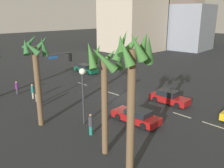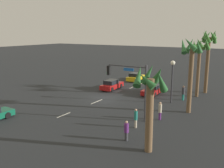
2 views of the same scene
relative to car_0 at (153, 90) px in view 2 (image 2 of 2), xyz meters
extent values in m
plane|color=#232628|center=(5.69, -4.36, -0.59)|extent=(220.00, 220.00, 0.00)
cube|color=silver|center=(-12.31, -4.36, -0.59)|extent=(2.50, 0.14, 0.01)
cube|color=silver|center=(-5.51, -4.36, -0.59)|extent=(2.32, 0.14, 0.01)
cube|color=silver|center=(-2.27, -4.36, -0.59)|extent=(1.96, 0.14, 0.01)
cube|color=silver|center=(7.48, -4.36, -0.59)|extent=(2.41, 0.14, 0.01)
cube|color=silver|center=(13.50, -4.36, -0.59)|extent=(1.97, 0.14, 0.01)
cube|color=maroon|center=(0.06, 0.00, -0.12)|extent=(4.71, 1.99, 0.63)
cube|color=black|center=(-0.21, -0.01, 0.43)|extent=(2.29, 1.67, 0.47)
cylinder|color=black|center=(1.46, 0.91, -0.27)|extent=(0.65, 0.25, 0.64)
cylinder|color=black|center=(1.54, -0.78, -0.27)|extent=(0.65, 0.25, 0.64)
cylinder|color=black|center=(-1.41, 0.79, -0.27)|extent=(0.65, 0.25, 0.64)
cylinder|color=black|center=(-1.34, -0.90, -0.27)|extent=(0.65, 0.25, 0.64)
cube|color=maroon|center=(0.46, -6.45, -0.09)|extent=(4.45, 1.78, 0.69)
cube|color=black|center=(0.73, -6.44, 0.56)|extent=(2.15, 1.53, 0.60)
cylinder|color=black|center=(-0.89, -7.27, -0.27)|extent=(0.64, 0.23, 0.64)
cylinder|color=black|center=(-0.92, -5.68, -0.27)|extent=(0.64, 0.23, 0.64)
cylinder|color=black|center=(1.85, -7.21, -0.27)|extent=(0.64, 0.23, 0.64)
cylinder|color=black|center=(1.81, -5.62, -0.27)|extent=(0.64, 0.23, 0.64)
cylinder|color=black|center=(17.22, -8.46, -0.27)|extent=(0.64, 0.22, 0.64)
cube|color=gold|center=(-7.51, -6.42, -0.10)|extent=(4.30, 1.94, 0.67)
cube|color=black|center=(-7.26, -6.41, 0.53)|extent=(2.09, 1.64, 0.58)
cylinder|color=black|center=(-8.78, -7.31, -0.27)|extent=(0.65, 0.25, 0.64)
cylinder|color=black|center=(-8.85, -5.64, -0.27)|extent=(0.65, 0.25, 0.64)
cylinder|color=black|center=(-6.16, -7.20, -0.27)|extent=(0.65, 0.25, 0.64)
cylinder|color=black|center=(-6.23, -5.54, -0.27)|extent=(0.65, 0.25, 0.64)
cylinder|color=#38383D|center=(10.76, 3.65, 2.17)|extent=(0.20, 0.20, 5.51)
cylinder|color=#38383D|center=(10.74, 1.57, 4.67)|extent=(0.16, 4.15, 0.12)
cube|color=black|center=(10.72, -0.50, 4.10)|extent=(0.32, 0.32, 0.95)
sphere|color=#360503|center=(10.72, -0.68, 4.39)|extent=(0.20, 0.20, 0.20)
sphere|color=#392605|center=(10.72, -0.68, 4.09)|extent=(0.20, 0.20, 0.20)
sphere|color=green|center=(10.72, -0.68, 3.79)|extent=(0.20, 0.20, 0.20)
cube|color=#1959B2|center=(10.74, 1.78, 4.35)|extent=(0.05, 1.10, 0.28)
cylinder|color=#2D2D33|center=(3.13, 3.68, 1.73)|extent=(0.18, 0.18, 4.64)
sphere|color=#F2EACC|center=(3.13, 3.68, 4.32)|extent=(0.56, 0.56, 0.56)
cylinder|color=#1E7266|center=(1.12, 4.56, -0.20)|extent=(0.34, 0.34, 0.78)
cylinder|color=#333338|center=(1.12, 4.56, 0.62)|extent=(0.45, 0.45, 0.85)
sphere|color=#8C664C|center=(1.12, 4.56, 1.16)|extent=(0.23, 0.23, 0.23)
cylinder|color=#59266B|center=(9.61, 4.73, -0.21)|extent=(0.27, 0.27, 0.76)
cylinder|color=#B2A58C|center=(9.61, 4.73, 0.59)|extent=(0.37, 0.37, 0.83)
sphere|color=tan|center=(9.61, 4.73, 1.12)|extent=(0.23, 0.23, 0.23)
cylinder|color=#B2A58C|center=(12.75, 3.64, -0.22)|extent=(0.26, 0.26, 0.75)
cylinder|color=#1E7266|center=(12.75, 3.64, 0.57)|extent=(0.35, 0.35, 0.82)
sphere|color=tan|center=(12.75, 3.64, 1.08)|extent=(0.22, 0.22, 0.22)
cylinder|color=#333338|center=(15.65, 4.24, -0.24)|extent=(0.38, 0.38, 0.70)
cylinder|color=#59266B|center=(15.65, 4.24, 0.49)|extent=(0.50, 0.50, 0.76)
sphere|color=tan|center=(15.65, 4.24, 0.97)|extent=(0.21, 0.21, 0.21)
cylinder|color=brown|center=(5.77, 6.51, 2.94)|extent=(0.47, 0.47, 7.06)
cone|color=#2D6633|center=(6.55, 6.46, 6.77)|extent=(0.66, 1.54, 1.49)
cone|color=#2D6633|center=(5.96, 7.16, 6.50)|extent=(1.25, 0.86, 1.45)
cone|color=#2D6633|center=(5.29, 6.98, 6.42)|extent=(1.35, 1.37, 1.32)
cone|color=#2D6633|center=(5.10, 6.04, 6.51)|extent=(1.13, 1.28, 1.72)
cone|color=#2D6633|center=(6.21, 5.68, 6.54)|extent=(1.76, 1.29, 1.74)
cylinder|color=brown|center=(16.42, 6.49, 2.11)|extent=(0.55, 0.55, 5.39)
cone|color=#235628|center=(17.06, 6.50, 4.77)|extent=(0.58, 1.35, 1.23)
cone|color=#235628|center=(16.53, 7.30, 4.72)|extent=(1.45, 0.73, 1.67)
cone|color=#235628|center=(15.92, 6.82, 5.03)|extent=(1.11, 1.28, 1.32)
cone|color=#235628|center=(15.81, 6.04, 4.97)|extent=(1.13, 1.25, 1.60)
cone|color=#235628|center=(16.62, 5.68, 4.94)|extent=(1.68, 0.93, 1.57)
cylinder|color=brown|center=(-1.66, 5.60, 2.85)|extent=(0.43, 0.43, 6.87)
cone|color=#38702D|center=(-1.02, 5.67, 6.55)|extent=(0.68, 1.19, 1.40)
cone|color=#38702D|center=(-1.35, 6.45, 6.55)|extent=(1.51, 1.01, 1.85)
cone|color=#38702D|center=(-2.33, 6.27, 6.42)|extent=(1.63, 1.62, 1.74)
cone|color=#38702D|center=(-2.43, 5.07, 6.26)|extent=(1.46, 1.77, 1.67)
cone|color=#38702D|center=(-1.37, 4.94, 6.26)|extent=(1.50, 1.07, 1.42)
cylinder|color=brown|center=(-4.44, 6.12, 3.31)|extent=(0.48, 0.48, 7.80)
cone|color=#38702D|center=(-3.54, 6.01, 7.32)|extent=(0.72, 1.33, 1.89)
cone|color=#38702D|center=(-4.06, 6.61, 7.48)|extent=(1.32, 1.20, 1.30)
cone|color=#38702D|center=(-4.60, 6.85, 7.13)|extent=(1.22, 0.78, 1.58)
cone|color=#38702D|center=(-5.08, 6.51, 7.45)|extent=(1.09, 1.30, 1.59)
cone|color=#38702D|center=(-5.17, 5.65, 7.24)|extent=(1.23, 1.48, 1.78)
cone|color=#38702D|center=(-4.71, 5.49, 7.50)|extent=(1.23, 0.94, 1.48)
cone|color=#38702D|center=(-3.98, 5.64, 7.40)|extent=(1.27, 1.25, 1.42)
camera|label=1|loc=(-12.72, 16.04, 9.04)|focal=38.32mm
camera|label=2|loc=(32.50, 13.24, 8.03)|focal=40.84mm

